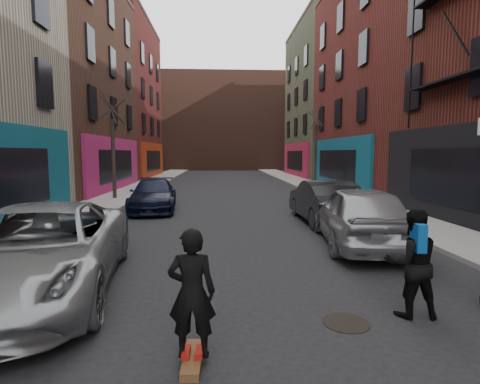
{
  "coord_description": "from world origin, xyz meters",
  "views": [
    {
      "loc": [
        -0.62,
        -2.21,
        2.55
      ],
      "look_at": [
        -0.12,
        6.73,
        1.6
      ],
      "focal_mm": 28.0,
      "sensor_mm": 36.0,
      "label": 1
    }
  ],
  "objects": [
    {
      "name": "parked_right_far",
      "position": [
        3.2,
        7.7,
        0.84
      ],
      "size": [
        2.58,
        5.16,
        1.69
      ],
      "primitive_type": "imported",
      "rotation": [
        0.0,
        0.0,
        3.02
      ],
      "color": "#989CA1",
      "rests_on": "ground"
    },
    {
      "name": "sidewalk_left",
      "position": [
        -6.25,
        30.0,
        0.07
      ],
      "size": [
        2.5,
        84.0,
        0.13
      ],
      "primitive_type": "cube",
      "color": "gray",
      "rests_on": "ground"
    },
    {
      "name": "skateboard",
      "position": [
        -0.95,
        2.11,
        0.05
      ],
      "size": [
        0.25,
        0.81,
        0.1
      ],
      "primitive_type": "cube",
      "rotation": [
        0.0,
        0.0,
        -0.03
      ],
      "color": "brown",
      "rests_on": "ground"
    },
    {
      "name": "manhole",
      "position": [
        1.27,
        3.06,
        0.01
      ],
      "size": [
        0.93,
        0.93,
        0.01
      ],
      "primitive_type": "cylinder",
      "rotation": [
        0.0,
        0.0,
        0.42
      ],
      "color": "black",
      "rests_on": "ground"
    },
    {
      "name": "building_far",
      "position": [
        0.0,
        56.0,
        7.0
      ],
      "size": [
        40.0,
        10.0,
        14.0
      ],
      "primitive_type": "cube",
      "color": "#47281E",
      "rests_on": "ground"
    },
    {
      "name": "sidewalk_right",
      "position": [
        6.25,
        30.0,
        0.07
      ],
      "size": [
        2.5,
        84.0,
        0.13
      ],
      "primitive_type": "cube",
      "color": "gray",
      "rests_on": "ground"
    },
    {
      "name": "tree_left_far",
      "position": [
        -6.2,
        18.0,
        3.38
      ],
      "size": [
        2.0,
        2.0,
        6.5
      ],
      "primitive_type": null,
      "color": "black",
      "rests_on": "sidewalk_left"
    },
    {
      "name": "skateboarder",
      "position": [
        -0.95,
        2.11,
        0.89
      ],
      "size": [
        0.59,
        0.39,
        1.57
      ],
      "primitive_type": "imported",
      "rotation": [
        0.0,
        0.0,
        3.11
      ],
      "color": "black",
      "rests_on": "skateboard"
    },
    {
      "name": "tree_right_far",
      "position": [
        6.2,
        24.0,
        3.53
      ],
      "size": [
        2.0,
        2.0,
        6.8
      ],
      "primitive_type": null,
      "color": "black",
      "rests_on": "sidewalk_right"
    },
    {
      "name": "parked_left_end",
      "position": [
        -3.51,
        14.31,
        0.68
      ],
      "size": [
        2.32,
        4.85,
        1.36
      ],
      "primitive_type": "imported",
      "rotation": [
        0.0,
        0.0,
        0.09
      ],
      "color": "black",
      "rests_on": "ground"
    },
    {
      "name": "parked_right_end",
      "position": [
        3.2,
        11.14,
        0.77
      ],
      "size": [
        1.71,
        4.73,
        1.55
      ],
      "primitive_type": "imported",
      "rotation": [
        0.0,
        0.0,
        3.16
      ],
      "color": "black",
      "rests_on": "ground"
    },
    {
      "name": "parked_left_far",
      "position": [
        -3.87,
        4.54,
        0.8
      ],
      "size": [
        3.42,
        6.06,
        1.6
      ],
      "primitive_type": "imported",
      "rotation": [
        0.0,
        0.0,
        0.14
      ],
      "color": "#93969B",
      "rests_on": "ground"
    },
    {
      "name": "pedestrian",
      "position": [
        2.35,
        3.26,
        0.85
      ],
      "size": [
        0.87,
        0.71,
        1.69
      ],
      "rotation": [
        0.0,
        0.0,
        3.06
      ],
      "color": "black",
      "rests_on": "ground"
    }
  ]
}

